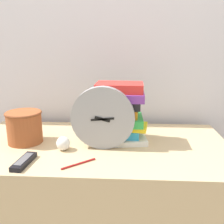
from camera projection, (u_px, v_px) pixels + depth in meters
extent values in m
cube|color=silver|center=(105.00, 43.00, 1.55)|extent=(6.00, 0.04, 2.40)
cube|color=tan|center=(99.00, 208.00, 1.38)|extent=(1.27, 0.67, 0.73)
cylinder|color=#99999E|center=(103.00, 118.00, 1.20)|extent=(0.29, 0.04, 0.29)
cylinder|color=silver|center=(103.00, 119.00, 1.19)|extent=(0.26, 0.01, 0.26)
cube|color=black|center=(102.00, 119.00, 1.18)|extent=(0.07, 0.01, 0.03)
cube|color=black|center=(102.00, 119.00, 1.18)|extent=(0.11, 0.01, 0.02)
cylinder|color=black|center=(102.00, 119.00, 1.18)|extent=(0.01, 0.01, 0.01)
cube|color=white|center=(123.00, 139.00, 1.31)|extent=(0.25, 0.19, 0.03)
cube|color=#2D9ED1|center=(121.00, 131.00, 1.33)|extent=(0.18, 0.17, 0.04)
cube|color=yellow|center=(123.00, 126.00, 1.30)|extent=(0.25, 0.16, 0.02)
cube|color=green|center=(120.00, 120.00, 1.30)|extent=(0.22, 0.18, 0.04)
cube|color=orange|center=(117.00, 112.00, 1.29)|extent=(0.20, 0.19, 0.04)
cube|color=#232328|center=(117.00, 104.00, 1.27)|extent=(0.22, 0.18, 0.04)
cube|color=#7A3899|center=(121.00, 96.00, 1.26)|extent=(0.22, 0.18, 0.04)
cube|color=red|center=(120.00, 87.00, 1.25)|extent=(0.23, 0.16, 0.04)
cylinder|color=#994C28|center=(24.00, 127.00, 1.28)|extent=(0.17, 0.17, 0.16)
torus|color=brown|center=(23.00, 113.00, 1.26)|extent=(0.18, 0.18, 0.01)
cube|color=black|center=(24.00, 162.00, 1.07)|extent=(0.06, 0.16, 0.02)
cube|color=#59595E|center=(24.00, 159.00, 1.07)|extent=(0.04, 0.12, 0.00)
sphere|color=white|center=(63.00, 143.00, 1.20)|extent=(0.06, 0.06, 0.06)
cylinder|color=#B21E1E|center=(79.00, 164.00, 1.07)|extent=(0.13, 0.11, 0.01)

